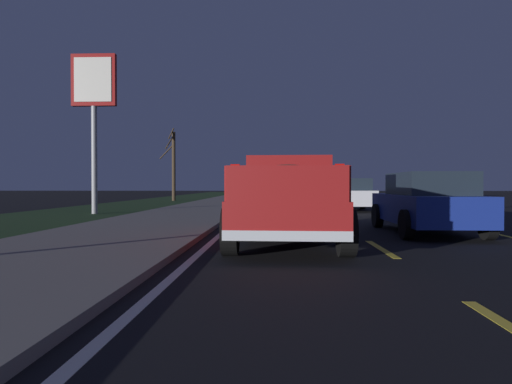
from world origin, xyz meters
The scene contains 11 objects.
ground centered at (27.00, 0.00, 0.00)m, with size 144.00×144.00×0.00m, color black.
sidewalk_shoulder centered at (27.00, 7.45, 0.06)m, with size 108.00×4.00×0.12m, color slate.
grass_verge centered at (27.00, 12.45, 0.00)m, with size 108.00×6.00×0.01m, color #1E3819.
lane_markings centered at (30.47, 3.07, 0.00)m, with size 109.07×7.04×0.01m.
pickup_truck centered at (9.64, 3.50, 0.98)m, with size 5.49×2.42×1.87m.
sedan_black centered at (28.95, 3.73, 0.78)m, with size 4.43×2.07×1.54m.
sedan_blue centered at (11.74, -0.07, 0.78)m, with size 4.40×2.03×1.54m.
sedan_white centered at (22.20, 0.18, 0.78)m, with size 4.41×2.03×1.54m.
sedan_red centered at (41.45, 3.28, 0.78)m, with size 4.42×2.05×1.54m.
gas_price_sign centered at (19.08, 11.52, 5.10)m, with size 0.27×1.90×6.79m.
bare_tree_far centered at (35.35, 11.81, 2.91)m, with size 1.31×1.20×5.70m.
Camera 1 is at (-0.10, 3.77, 1.23)m, focal length 32.12 mm.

